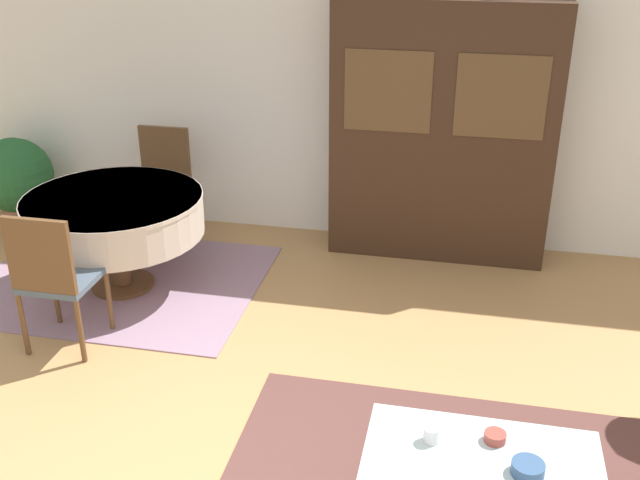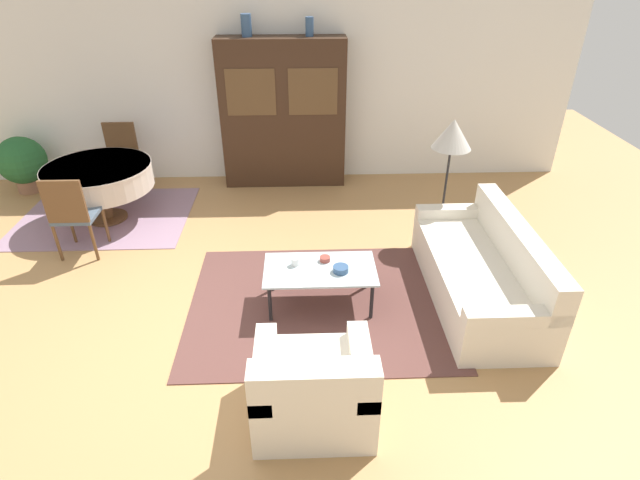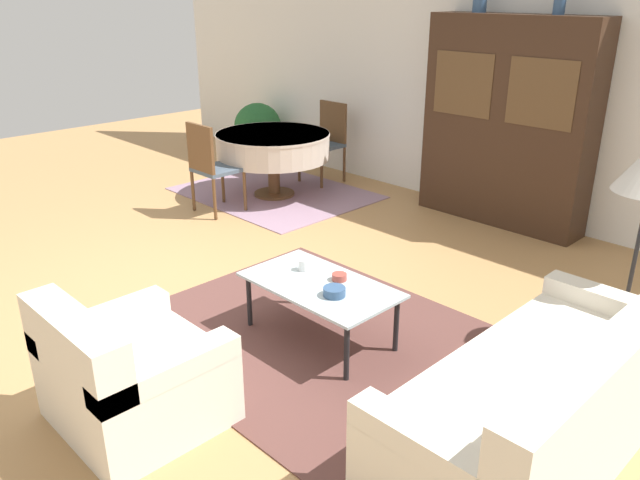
{
  "view_description": "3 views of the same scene",
  "coord_description": "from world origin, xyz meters",
  "px_view_note": "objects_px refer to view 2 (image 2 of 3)",
  "views": [
    {
      "loc": [
        1.01,
        -2.44,
        2.78
      ],
      "look_at": [
        0.2,
        1.4,
        0.95
      ],
      "focal_mm": 42.0,
      "sensor_mm": 36.0,
      "label": 1
    },
    {
      "loc": [
        1.03,
        -3.66,
        3.12
      ],
      "look_at": [
        1.18,
        0.33,
        0.75
      ],
      "focal_mm": 28.0,
      "sensor_mm": 36.0,
      "label": 2
    },
    {
      "loc": [
        3.92,
        -2.35,
        2.3
      ],
      "look_at": [
        1.18,
        0.33,
        0.75
      ],
      "focal_mm": 35.0,
      "sensor_mm": 36.0,
      "label": 3
    }
  ],
  "objects_px": {
    "couch": "(483,273)",
    "armchair": "(314,389)",
    "dining_chair_far": "(121,155)",
    "display_cabinet": "(283,114)",
    "floor_lamp": "(452,138)",
    "bowl_small": "(325,259)",
    "dining_table": "(99,177)",
    "potted_plant": "(22,162)",
    "cup": "(295,261)",
    "vase_tall": "(246,25)",
    "coffee_table": "(320,272)",
    "bowl": "(341,269)",
    "vase_short": "(309,27)",
    "dining_chair_near": "(72,212)"
  },
  "relations": [
    {
      "from": "dining_chair_far",
      "to": "bowl",
      "type": "bearing_deg",
      "value": 135.61
    },
    {
      "from": "coffee_table",
      "to": "vase_tall",
      "type": "distance_m",
      "value": 3.65
    },
    {
      "from": "coffee_table",
      "to": "armchair",
      "type": "bearing_deg",
      "value": -94.11
    },
    {
      "from": "dining_table",
      "to": "bowl_small",
      "type": "distance_m",
      "value": 3.3
    },
    {
      "from": "display_cabinet",
      "to": "bowl_small",
      "type": "xyz_separation_m",
      "value": [
        0.46,
        -2.91,
        -0.59
      ]
    },
    {
      "from": "floor_lamp",
      "to": "cup",
      "type": "xyz_separation_m",
      "value": [
        -1.77,
        -1.26,
        -0.79
      ]
    },
    {
      "from": "cup",
      "to": "bowl_small",
      "type": "height_order",
      "value": "cup"
    },
    {
      "from": "armchair",
      "to": "dining_chair_far",
      "type": "distance_m",
      "value": 4.94
    },
    {
      "from": "dining_chair_far",
      "to": "display_cabinet",
      "type": "bearing_deg",
      "value": -173.77
    },
    {
      "from": "bowl_small",
      "to": "dining_table",
      "type": "bearing_deg",
      "value": 147.37
    },
    {
      "from": "couch",
      "to": "dining_chair_near",
      "type": "relative_size",
      "value": 2.07
    },
    {
      "from": "couch",
      "to": "armchair",
      "type": "distance_m",
      "value": 2.27
    },
    {
      "from": "coffee_table",
      "to": "vase_short",
      "type": "distance_m",
      "value": 3.54
    },
    {
      "from": "display_cabinet",
      "to": "vase_short",
      "type": "bearing_deg",
      "value": 0.14
    },
    {
      "from": "couch",
      "to": "bowl_small",
      "type": "distance_m",
      "value": 1.59
    },
    {
      "from": "dining_table",
      "to": "potted_plant",
      "type": "relative_size",
      "value": 1.63
    },
    {
      "from": "coffee_table",
      "to": "bowl_small",
      "type": "height_order",
      "value": "bowl_small"
    },
    {
      "from": "coffee_table",
      "to": "floor_lamp",
      "type": "distance_m",
      "value": 2.21
    },
    {
      "from": "dining_chair_near",
      "to": "dining_chair_far",
      "type": "distance_m",
      "value": 1.77
    },
    {
      "from": "dining_chair_near",
      "to": "display_cabinet",
      "type": "bearing_deg",
      "value": 41.15
    },
    {
      "from": "bowl_small",
      "to": "potted_plant",
      "type": "height_order",
      "value": "potted_plant"
    },
    {
      "from": "armchair",
      "to": "coffee_table",
      "type": "height_order",
      "value": "armchair"
    },
    {
      "from": "dining_table",
      "to": "bowl_small",
      "type": "xyz_separation_m",
      "value": [
        2.77,
        -1.78,
        -0.15
      ]
    },
    {
      "from": "bowl",
      "to": "vase_tall",
      "type": "bearing_deg",
      "value": 108.55
    },
    {
      "from": "coffee_table",
      "to": "cup",
      "type": "xyz_separation_m",
      "value": [
        -0.24,
        0.07,
        0.08
      ]
    },
    {
      "from": "bowl",
      "to": "potted_plant",
      "type": "bearing_deg",
      "value": 146.25
    },
    {
      "from": "couch",
      "to": "potted_plant",
      "type": "xyz_separation_m",
      "value": [
        -5.79,
        2.78,
        0.16
      ]
    },
    {
      "from": "floor_lamp",
      "to": "vase_tall",
      "type": "distance_m",
      "value": 3.09
    },
    {
      "from": "display_cabinet",
      "to": "floor_lamp",
      "type": "relative_size",
      "value": 1.41
    },
    {
      "from": "bowl_small",
      "to": "vase_short",
      "type": "relative_size",
      "value": 0.43
    },
    {
      "from": "couch",
      "to": "dining_chair_near",
      "type": "distance_m",
      "value": 4.47
    },
    {
      "from": "floor_lamp",
      "to": "vase_tall",
      "type": "bearing_deg",
      "value": 144.34
    },
    {
      "from": "cup",
      "to": "vase_tall",
      "type": "distance_m",
      "value": 3.5
    },
    {
      "from": "floor_lamp",
      "to": "couch",
      "type": "bearing_deg",
      "value": -85.58
    },
    {
      "from": "potted_plant",
      "to": "cup",
      "type": "bearing_deg",
      "value": -35.31
    },
    {
      "from": "dining_chair_far",
      "to": "bowl_small",
      "type": "relative_size",
      "value": 9.47
    },
    {
      "from": "dining_table",
      "to": "coffee_table",
      "type": "bearing_deg",
      "value": -35.07
    },
    {
      "from": "dining_chair_far",
      "to": "bowl_small",
      "type": "distance_m",
      "value": 3.84
    },
    {
      "from": "dining_table",
      "to": "vase_tall",
      "type": "relative_size",
      "value": 4.74
    },
    {
      "from": "bowl_small",
      "to": "vase_tall",
      "type": "distance_m",
      "value": 3.52
    },
    {
      "from": "armchair",
      "to": "display_cabinet",
      "type": "height_order",
      "value": "display_cabinet"
    },
    {
      "from": "coffee_table",
      "to": "display_cabinet",
      "type": "bearing_deg",
      "value": 97.65
    },
    {
      "from": "bowl",
      "to": "bowl_small",
      "type": "distance_m",
      "value": 0.24
    },
    {
      "from": "coffee_table",
      "to": "floor_lamp",
      "type": "bearing_deg",
      "value": 41.01
    },
    {
      "from": "cup",
      "to": "vase_tall",
      "type": "bearing_deg",
      "value": 101.57
    },
    {
      "from": "cup",
      "to": "couch",
      "type": "bearing_deg",
      "value": -0.18
    },
    {
      "from": "dining_chair_near",
      "to": "vase_short",
      "type": "distance_m",
      "value": 3.74
    },
    {
      "from": "vase_short",
      "to": "potted_plant",
      "type": "bearing_deg",
      "value": -177.22
    },
    {
      "from": "cup",
      "to": "floor_lamp",
      "type": "bearing_deg",
      "value": 35.44
    },
    {
      "from": "dining_table",
      "to": "vase_tall",
      "type": "distance_m",
      "value": 2.72
    }
  ]
}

